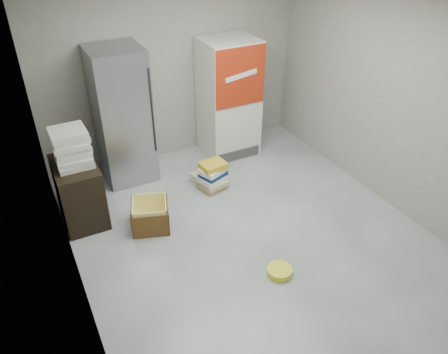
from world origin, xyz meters
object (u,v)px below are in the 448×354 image
phonebook_stack_main (213,176)px  cardboard_box (151,217)px  coke_cooler (229,98)px  wood_shelf (79,192)px  steel_fridge (123,116)px

phonebook_stack_main → cardboard_box: phonebook_stack_main is taller
coke_cooler → cardboard_box: bearing=-144.0°
cardboard_box → phonebook_stack_main: bearing=38.9°
wood_shelf → phonebook_stack_main: (1.77, -0.17, -0.19)m
coke_cooler → cardboard_box: 2.32m
steel_fridge → coke_cooler: steel_fridge is taller
coke_cooler → phonebook_stack_main: 1.34m
steel_fridge → cardboard_box: bearing=-95.4°
coke_cooler → cardboard_box: coke_cooler is taller
steel_fridge → cardboard_box: (-0.12, -1.29, -0.80)m
steel_fridge → wood_shelf: bearing=-138.7°
steel_fridge → wood_shelf: steel_fridge is taller
coke_cooler → phonebook_stack_main: size_ratio=4.26×
coke_cooler → cardboard_box: size_ratio=3.16×
cardboard_box → steel_fridge: bearing=103.1°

